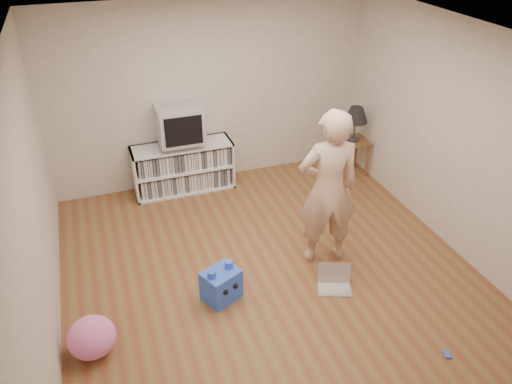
{
  "coord_description": "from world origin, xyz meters",
  "views": [
    {
      "loc": [
        -1.6,
        -4.19,
        3.71
      ],
      "look_at": [
        0.02,
        0.4,
        0.76
      ],
      "focal_mm": 35.0,
      "sensor_mm": 36.0,
      "label": 1
    }
  ],
  "objects_px": {
    "table_lamp": "(356,115)",
    "plush_blue": "(221,284)",
    "media_unit": "(183,167)",
    "plush_pink": "(92,337)",
    "laptop": "(334,281)",
    "dvd_deck": "(181,143)",
    "person": "(328,189)",
    "crt_tv": "(180,124)",
    "side_table": "(352,148)"
  },
  "relations": [
    {
      "from": "side_table",
      "to": "dvd_deck",
      "type": "bearing_deg",
      "value": 171.55
    },
    {
      "from": "dvd_deck",
      "to": "person",
      "type": "height_order",
      "value": "person"
    },
    {
      "from": "plush_pink",
      "to": "person",
      "type": "bearing_deg",
      "value": 12.18
    },
    {
      "from": "table_lamp",
      "to": "person",
      "type": "distance_m",
      "value": 2.16
    },
    {
      "from": "laptop",
      "to": "media_unit",
      "type": "bearing_deg",
      "value": 133.14
    },
    {
      "from": "person",
      "to": "plush_pink",
      "type": "relative_size",
      "value": 4.19
    },
    {
      "from": "laptop",
      "to": "plush_blue",
      "type": "bearing_deg",
      "value": -170.41
    },
    {
      "from": "crt_tv",
      "to": "person",
      "type": "relative_size",
      "value": 0.32
    },
    {
      "from": "laptop",
      "to": "plush_pink",
      "type": "height_order",
      "value": "plush_pink"
    },
    {
      "from": "side_table",
      "to": "person",
      "type": "relative_size",
      "value": 0.3
    },
    {
      "from": "person",
      "to": "plush_blue",
      "type": "bearing_deg",
      "value": 20.44
    },
    {
      "from": "crt_tv",
      "to": "laptop",
      "type": "relative_size",
      "value": 1.38
    },
    {
      "from": "media_unit",
      "to": "side_table",
      "type": "bearing_deg",
      "value": -8.8
    },
    {
      "from": "side_table",
      "to": "person",
      "type": "bearing_deg",
      "value": -127.16
    },
    {
      "from": "table_lamp",
      "to": "side_table",
      "type": "bearing_deg",
      "value": 0.0
    },
    {
      "from": "person",
      "to": "plush_blue",
      "type": "relative_size",
      "value": 4.11
    },
    {
      "from": "table_lamp",
      "to": "plush_pink",
      "type": "xyz_separation_m",
      "value": [
        -3.94,
        -2.29,
        -0.75
      ]
    },
    {
      "from": "plush_blue",
      "to": "dvd_deck",
      "type": "bearing_deg",
      "value": 62.43
    },
    {
      "from": "dvd_deck",
      "to": "side_table",
      "type": "bearing_deg",
      "value": -8.45
    },
    {
      "from": "laptop",
      "to": "plush_pink",
      "type": "distance_m",
      "value": 2.54
    },
    {
      "from": "side_table",
      "to": "table_lamp",
      "type": "relative_size",
      "value": 1.07
    },
    {
      "from": "laptop",
      "to": "table_lamp",
      "type": "bearing_deg",
      "value": 78.1
    },
    {
      "from": "person",
      "to": "plush_pink",
      "type": "xyz_separation_m",
      "value": [
        -2.64,
        -0.57,
        -0.74
      ]
    },
    {
      "from": "side_table",
      "to": "table_lamp",
      "type": "xyz_separation_m",
      "value": [
        0.0,
        0.0,
        0.53
      ]
    },
    {
      "from": "side_table",
      "to": "crt_tv",
      "type": "bearing_deg",
      "value": 171.63
    },
    {
      "from": "media_unit",
      "to": "table_lamp",
      "type": "distance_m",
      "value": 2.59
    },
    {
      "from": "dvd_deck",
      "to": "crt_tv",
      "type": "bearing_deg",
      "value": -90.0
    },
    {
      "from": "dvd_deck",
      "to": "table_lamp",
      "type": "xyz_separation_m",
      "value": [
        2.49,
        -0.37,
        0.21
      ]
    },
    {
      "from": "crt_tv",
      "to": "plush_pink",
      "type": "distance_m",
      "value": 3.14
    },
    {
      "from": "side_table",
      "to": "table_lamp",
      "type": "bearing_deg",
      "value": 0.0
    },
    {
      "from": "crt_tv",
      "to": "person",
      "type": "height_order",
      "value": "person"
    },
    {
      "from": "side_table",
      "to": "plush_blue",
      "type": "height_order",
      "value": "side_table"
    },
    {
      "from": "media_unit",
      "to": "dvd_deck",
      "type": "bearing_deg",
      "value": -90.0
    },
    {
      "from": "person",
      "to": "crt_tv",
      "type": "bearing_deg",
      "value": -51.32
    },
    {
      "from": "side_table",
      "to": "plush_blue",
      "type": "xyz_separation_m",
      "value": [
        -2.61,
        -1.98,
        -0.24
      ]
    },
    {
      "from": "side_table",
      "to": "plush_pink",
      "type": "bearing_deg",
      "value": -149.83
    },
    {
      "from": "dvd_deck",
      "to": "table_lamp",
      "type": "relative_size",
      "value": 0.87
    },
    {
      "from": "dvd_deck",
      "to": "person",
      "type": "xyz_separation_m",
      "value": [
        1.19,
        -2.09,
        0.2
      ]
    },
    {
      "from": "media_unit",
      "to": "table_lamp",
      "type": "xyz_separation_m",
      "value": [
        2.49,
        -0.39,
        0.59
      ]
    },
    {
      "from": "laptop",
      "to": "plush_blue",
      "type": "relative_size",
      "value": 0.96
    },
    {
      "from": "dvd_deck",
      "to": "crt_tv",
      "type": "xyz_separation_m",
      "value": [
        0.0,
        -0.0,
        0.29
      ]
    },
    {
      "from": "crt_tv",
      "to": "side_table",
      "type": "height_order",
      "value": "crt_tv"
    },
    {
      "from": "crt_tv",
      "to": "laptop",
      "type": "height_order",
      "value": "crt_tv"
    },
    {
      "from": "crt_tv",
      "to": "media_unit",
      "type": "bearing_deg",
      "value": 90.0
    },
    {
      "from": "media_unit",
      "to": "plush_pink",
      "type": "xyz_separation_m",
      "value": [
        -1.45,
        -2.68,
        -0.16
      ]
    },
    {
      "from": "media_unit",
      "to": "plush_pink",
      "type": "distance_m",
      "value": 3.05
    },
    {
      "from": "crt_tv",
      "to": "side_table",
      "type": "relative_size",
      "value": 1.09
    },
    {
      "from": "media_unit",
      "to": "dvd_deck",
      "type": "relative_size",
      "value": 3.11
    },
    {
      "from": "media_unit",
      "to": "dvd_deck",
      "type": "xyz_separation_m",
      "value": [
        0.0,
        -0.02,
        0.39
      ]
    },
    {
      "from": "table_lamp",
      "to": "plush_blue",
      "type": "bearing_deg",
      "value": -142.78
    }
  ]
}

